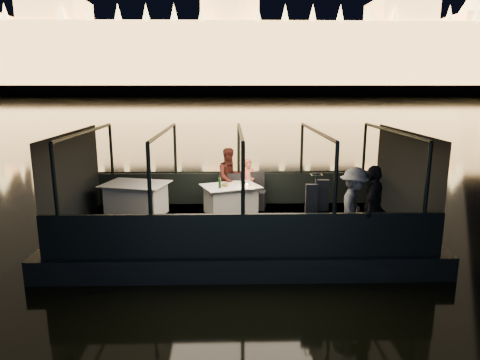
{
  "coord_description": "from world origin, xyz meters",
  "views": [
    {
      "loc": [
        -0.25,
        -10.03,
        3.86
      ],
      "look_at": [
        0.0,
        0.4,
        1.55
      ],
      "focal_mm": 32.0,
      "sensor_mm": 36.0,
      "label": 1
    }
  ],
  "objects_px": {
    "chair_port_left": "(234,193)",
    "person_woman_coral": "(248,180)",
    "chair_port_right": "(257,193)",
    "coat_stand": "(316,206)",
    "dining_table_aft": "(137,201)",
    "passenger_stripe": "(354,207)",
    "dining_table_central": "(231,199)",
    "passenger_dark": "(372,210)",
    "wine_bottle": "(220,183)",
    "person_man_maroon": "(230,180)"
  },
  "relations": [
    {
      "from": "chair_port_right",
      "to": "chair_port_left",
      "type": "bearing_deg",
      "value": -169.68
    },
    {
      "from": "dining_table_central",
      "to": "chair_port_left",
      "type": "distance_m",
      "value": 0.46
    },
    {
      "from": "chair_port_left",
      "to": "wine_bottle",
      "type": "distance_m",
      "value": 0.95
    },
    {
      "from": "dining_table_central",
      "to": "passenger_stripe",
      "type": "distance_m",
      "value": 3.58
    },
    {
      "from": "passenger_stripe",
      "to": "dining_table_aft",
      "type": "bearing_deg",
      "value": 88.06
    },
    {
      "from": "dining_table_aft",
      "to": "person_woman_coral",
      "type": "xyz_separation_m",
      "value": [
        2.99,
        0.79,
        0.36
      ]
    },
    {
      "from": "passenger_stripe",
      "to": "coat_stand",
      "type": "bearing_deg",
      "value": 115.87
    },
    {
      "from": "coat_stand",
      "to": "person_woman_coral",
      "type": "height_order",
      "value": "coat_stand"
    },
    {
      "from": "person_man_maroon",
      "to": "passenger_stripe",
      "type": "height_order",
      "value": "passenger_stripe"
    },
    {
      "from": "chair_port_right",
      "to": "wine_bottle",
      "type": "bearing_deg",
      "value": -133.59
    },
    {
      "from": "passenger_dark",
      "to": "person_woman_coral",
      "type": "bearing_deg",
      "value": -116.65
    },
    {
      "from": "passenger_stripe",
      "to": "passenger_dark",
      "type": "relative_size",
      "value": 0.96
    },
    {
      "from": "dining_table_aft",
      "to": "chair_port_right",
      "type": "height_order",
      "value": "chair_port_right"
    },
    {
      "from": "dining_table_central",
      "to": "dining_table_aft",
      "type": "bearing_deg",
      "value": -178.45
    },
    {
      "from": "wine_bottle",
      "to": "coat_stand",
      "type": "bearing_deg",
      "value": -46.55
    },
    {
      "from": "dining_table_aft",
      "to": "passenger_stripe",
      "type": "xyz_separation_m",
      "value": [
        5.09,
        -2.34,
        0.47
      ]
    },
    {
      "from": "dining_table_central",
      "to": "passenger_dark",
      "type": "height_order",
      "value": "passenger_dark"
    },
    {
      "from": "dining_table_central",
      "to": "person_woman_coral",
      "type": "distance_m",
      "value": 0.95
    },
    {
      "from": "chair_port_left",
      "to": "chair_port_right",
      "type": "height_order",
      "value": "chair_port_right"
    },
    {
      "from": "dining_table_central",
      "to": "wine_bottle",
      "type": "bearing_deg",
      "value": -134.18
    },
    {
      "from": "coat_stand",
      "to": "wine_bottle",
      "type": "distance_m",
      "value": 2.99
    },
    {
      "from": "chair_port_left",
      "to": "passenger_stripe",
      "type": "xyz_separation_m",
      "value": [
        2.51,
        -2.86,
        0.4
      ]
    },
    {
      "from": "dining_table_central",
      "to": "person_woman_coral",
      "type": "bearing_deg",
      "value": 54.84
    },
    {
      "from": "dining_table_aft",
      "to": "wine_bottle",
      "type": "relative_size",
      "value": 4.9
    },
    {
      "from": "dining_table_aft",
      "to": "chair_port_left",
      "type": "height_order",
      "value": "chair_port_left"
    },
    {
      "from": "chair_port_right",
      "to": "dining_table_central",
      "type": "bearing_deg",
      "value": -138.08
    },
    {
      "from": "coat_stand",
      "to": "passenger_stripe",
      "type": "xyz_separation_m",
      "value": [
        0.83,
        0.04,
        -0.05
      ]
    },
    {
      "from": "chair_port_right",
      "to": "coat_stand",
      "type": "distance_m",
      "value": 3.12
    },
    {
      "from": "chair_port_right",
      "to": "passenger_stripe",
      "type": "bearing_deg",
      "value": -46.48
    },
    {
      "from": "chair_port_left",
      "to": "chair_port_right",
      "type": "bearing_deg",
      "value": 5.6
    },
    {
      "from": "person_man_maroon",
      "to": "passenger_stripe",
      "type": "xyz_separation_m",
      "value": [
        2.62,
        -3.13,
        0.1
      ]
    },
    {
      "from": "passenger_stripe",
      "to": "passenger_dark",
      "type": "bearing_deg",
      "value": -96.84
    },
    {
      "from": "dining_table_aft",
      "to": "passenger_dark",
      "type": "bearing_deg",
      "value": -25.03
    },
    {
      "from": "chair_port_left",
      "to": "wine_bottle",
      "type": "bearing_deg",
      "value": -111.02
    },
    {
      "from": "dining_table_central",
      "to": "chair_port_left",
      "type": "height_order",
      "value": "chair_port_left"
    },
    {
      "from": "chair_port_right",
      "to": "person_woman_coral",
      "type": "relative_size",
      "value": 0.73
    },
    {
      "from": "dining_table_central",
      "to": "chair_port_right",
      "type": "height_order",
      "value": "chair_port_right"
    },
    {
      "from": "person_woman_coral",
      "to": "wine_bottle",
      "type": "height_order",
      "value": "person_woman_coral"
    },
    {
      "from": "chair_port_left",
      "to": "passenger_stripe",
      "type": "relative_size",
      "value": 0.55
    },
    {
      "from": "passenger_stripe",
      "to": "passenger_dark",
      "type": "xyz_separation_m",
      "value": [
        0.33,
        -0.19,
        0.0
      ]
    },
    {
      "from": "coat_stand",
      "to": "person_man_maroon",
      "type": "xyz_separation_m",
      "value": [
        -1.79,
        3.17,
        -0.15
      ]
    },
    {
      "from": "dining_table_aft",
      "to": "dining_table_central",
      "type": "bearing_deg",
      "value": 1.55
    },
    {
      "from": "person_man_maroon",
      "to": "passenger_stripe",
      "type": "bearing_deg",
      "value": -73.31
    },
    {
      "from": "wine_bottle",
      "to": "passenger_dark",
      "type": "bearing_deg",
      "value": -35.75
    },
    {
      "from": "coat_stand",
      "to": "passenger_stripe",
      "type": "bearing_deg",
      "value": 3.1
    },
    {
      "from": "person_man_maroon",
      "to": "passenger_dark",
      "type": "height_order",
      "value": "passenger_dark"
    },
    {
      "from": "chair_port_right",
      "to": "passenger_dark",
      "type": "relative_size",
      "value": 0.55
    },
    {
      "from": "dining_table_central",
      "to": "chair_port_left",
      "type": "relative_size",
      "value": 1.53
    },
    {
      "from": "chair_port_left",
      "to": "person_woman_coral",
      "type": "xyz_separation_m",
      "value": [
        0.42,
        0.27,
        0.3
      ]
    },
    {
      "from": "dining_table_aft",
      "to": "chair_port_right",
      "type": "xyz_separation_m",
      "value": [
        3.22,
        0.52,
        0.06
      ]
    }
  ]
}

